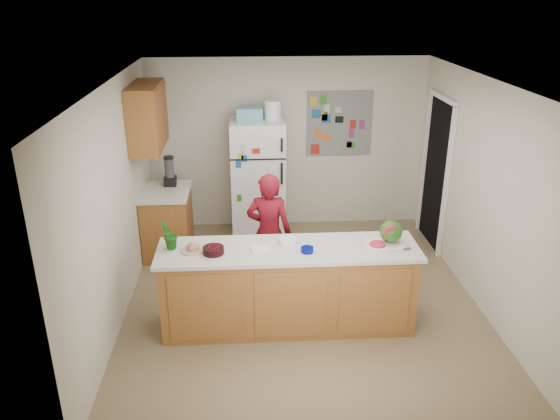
{
  "coord_description": "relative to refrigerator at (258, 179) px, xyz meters",
  "views": [
    {
      "loc": [
        -0.6,
        -5.48,
        3.39
      ],
      "look_at": [
        -0.24,
        0.2,
        1.05
      ],
      "focal_mm": 35.0,
      "sensor_mm": 36.0,
      "label": 1
    }
  ],
  "objects": [
    {
      "name": "side_counter_base",
      "position": [
        -1.24,
        -0.53,
        -0.42
      ],
      "size": [
        0.6,
        0.8,
        0.86
      ],
      "primitive_type": "cube",
      "color": "brown",
      "rests_on": "floor"
    },
    {
      "name": "wall_back",
      "position": [
        0.45,
        0.38,
        0.4
      ],
      "size": [
        4.0,
        0.02,
        2.5
      ],
      "primitive_type": "cube",
      "color": "beige",
      "rests_on": "ground"
    },
    {
      "name": "watermelon_slice",
      "position": [
        1.17,
        -2.39,
        0.09
      ],
      "size": [
        0.15,
        0.15,
        0.02
      ],
      "primitive_type": "cylinder",
      "color": "red",
      "rests_on": "cutting_board"
    },
    {
      "name": "fridge_top_bin",
      "position": [
        -0.1,
        0.0,
        0.94
      ],
      "size": [
        0.35,
        0.28,
        0.18
      ],
      "primitive_type": "cube",
      "color": "#5999B2",
      "rests_on": "refrigerator"
    },
    {
      "name": "wall_left",
      "position": [
        -1.56,
        -1.88,
        0.4
      ],
      "size": [
        0.02,
        4.5,
        2.5
      ],
      "primitive_type": "cube",
      "color": "beige",
      "rests_on": "ground"
    },
    {
      "name": "blender_appliance",
      "position": [
        -1.19,
        -0.33,
        0.24
      ],
      "size": [
        0.13,
        0.13,
        0.38
      ],
      "primitive_type": "cylinder",
      "color": "black",
      "rests_on": "side_counter_top"
    },
    {
      "name": "photo_collage",
      "position": [
        1.2,
        0.36,
        0.7
      ],
      "size": [
        0.95,
        0.01,
        0.95
      ],
      "primitive_type": "cube",
      "color": "slate",
      "rests_on": "wall_back"
    },
    {
      "name": "cobalt_bowl",
      "position": [
        0.43,
        -2.48,
        0.1
      ],
      "size": [
        0.16,
        0.16,
        0.05
      ],
      "primitive_type": "cylinder",
      "rotation": [
        0.0,
        0.0,
        -0.24
      ],
      "color": "#000A69",
      "rests_on": "peninsula_top"
    },
    {
      "name": "peninsula_top",
      "position": [
        0.25,
        -2.38,
        0.05
      ],
      "size": [
        2.68,
        0.7,
        0.04
      ],
      "primitive_type": "cube",
      "color": "silver",
      "rests_on": "peninsula_base"
    },
    {
      "name": "watermelon",
      "position": [
        1.32,
        -2.32,
        0.2
      ],
      "size": [
        0.24,
        0.24,
        0.24
      ],
      "primitive_type": "sphere",
      "color": "#275C14",
      "rests_on": "cutting_board"
    },
    {
      "name": "white_bowl",
      "position": [
        0.25,
        -2.28,
        0.1
      ],
      "size": [
        0.22,
        0.22,
        0.06
      ],
      "primitive_type": "cylinder",
      "rotation": [
        0.0,
        0.0,
        0.17
      ],
      "color": "white",
      "rests_on": "peninsula_top"
    },
    {
      "name": "refrigerator",
      "position": [
        0.0,
        0.0,
        0.0
      ],
      "size": [
        0.75,
        0.7,
        1.7
      ],
      "primitive_type": "cube",
      "color": "silver",
      "rests_on": "floor"
    },
    {
      "name": "cherry_bowl",
      "position": [
        -0.51,
        -2.45,
        0.11
      ],
      "size": [
        0.28,
        0.28,
        0.07
      ],
      "primitive_type": "cylinder",
      "rotation": [
        0.0,
        0.0,
        0.38
      ],
      "color": "black",
      "rests_on": "peninsula_top"
    },
    {
      "name": "upper_cabinets",
      "position": [
        -1.37,
        -0.58,
        1.05
      ],
      "size": [
        0.35,
        1.0,
        0.8
      ],
      "primitive_type": "cube",
      "color": "brown",
      "rests_on": "wall_left"
    },
    {
      "name": "ceiling",
      "position": [
        0.45,
        -1.88,
        1.66
      ],
      "size": [
        4.0,
        4.5,
        0.02
      ],
      "primitive_type": "cube",
      "color": "white",
      "rests_on": "wall_back"
    },
    {
      "name": "wall_right",
      "position": [
        2.46,
        -1.88,
        0.4
      ],
      "size": [
        0.02,
        4.5,
        2.5
      ],
      "primitive_type": "cube",
      "color": "beige",
      "rests_on": "ground"
    },
    {
      "name": "cutting_board",
      "position": [
        1.26,
        -2.34,
        0.08
      ],
      "size": [
        0.39,
        0.31,
        0.01
      ],
      "primitive_type": "cube",
      "rotation": [
        0.0,
        0.0,
        0.1
      ],
      "color": "silver",
      "rests_on": "peninsula_top"
    },
    {
      "name": "doorway",
      "position": [
        2.44,
        -0.43,
        0.17
      ],
      "size": [
        0.03,
        0.85,
        2.04
      ],
      "primitive_type": "cube",
      "color": "black",
      "rests_on": "ground"
    },
    {
      "name": "potted_plant",
      "position": [
        -0.95,
        -2.33,
        0.23
      ],
      "size": [
        0.22,
        0.22,
        0.32
      ],
      "primitive_type": "imported",
      "rotation": [
        0.0,
        0.0,
        4.08
      ],
      "color": "#17430B",
      "rests_on": "peninsula_top"
    },
    {
      "name": "peninsula_base",
      "position": [
        0.25,
        -2.38,
        -0.41
      ],
      "size": [
        2.6,
        0.62,
        0.88
      ],
      "primitive_type": "cube",
      "color": "brown",
      "rests_on": "floor"
    },
    {
      "name": "keys",
      "position": [
        1.45,
        -2.49,
        0.08
      ],
      "size": [
        0.09,
        0.07,
        0.01
      ],
      "primitive_type": "cube",
      "rotation": [
        0.0,
        0.0,
        0.42
      ],
      "color": "gray",
      "rests_on": "peninsula_top"
    },
    {
      "name": "floor",
      "position": [
        0.45,
        -1.88,
        -0.86
      ],
      "size": [
        4.0,
        4.5,
        0.02
      ],
      "primitive_type": "cube",
      "color": "brown",
      "rests_on": "ground"
    },
    {
      "name": "plate",
      "position": [
        -0.71,
        -2.38,
        0.08
      ],
      "size": [
        0.3,
        0.3,
        0.02
      ],
      "primitive_type": "cylinder",
      "rotation": [
        0.0,
        0.0,
        0.25
      ],
      "color": "beige",
      "rests_on": "peninsula_top"
    },
    {
      "name": "person",
      "position": [
        0.09,
        -1.57,
        -0.12
      ],
      "size": [
        0.6,
        0.46,
        1.46
      ],
      "primitive_type": "imported",
      "rotation": [
        0.0,
        0.0,
        2.92
      ],
      "color": "maroon",
      "rests_on": "floor"
    },
    {
      "name": "paper_towel",
      "position": [
        -0.05,
        -2.41,
        0.08
      ],
      "size": [
        0.18,
        0.17,
        0.02
      ],
      "primitive_type": "cube",
      "rotation": [
        0.0,
        0.0,
        0.18
      ],
      "color": "white",
      "rests_on": "peninsula_top"
    },
    {
      "name": "side_counter_top",
      "position": [
        -1.24,
        -0.53,
        0.03
      ],
      "size": [
        0.64,
        0.84,
        0.04
      ],
      "primitive_type": "cube",
      "color": "silver",
      "rests_on": "side_counter_base"
    }
  ]
}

